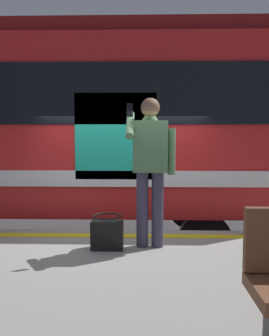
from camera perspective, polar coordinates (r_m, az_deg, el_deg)
name	(u,v)px	position (r m, az deg, el deg)	size (l,w,h in m)	color
ground_plane	(121,292)	(5.48, -2.06, -18.81)	(23.49, 23.49, 0.00)	#3D3D3F
safety_line	(120,236)	(4.89, -2.32, -10.51)	(13.37, 0.16, 0.01)	yellow
track_rail_near	(126,260)	(6.48, -1.41, -14.10)	(17.74, 0.08, 0.16)	slate
track_rail_far	(129,236)	(7.85, -0.85, -10.58)	(17.74, 0.08, 0.16)	slate
train_carriage	(35,123)	(7.11, -15.25, 6.83)	(9.25, 2.87, 3.81)	red
passenger	(150,160)	(4.27, 2.48, 1.30)	(0.57, 0.55, 1.75)	#383347
handbag	(107,234)	(4.33, -4.28, -10.17)	(0.37, 0.34, 0.40)	black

